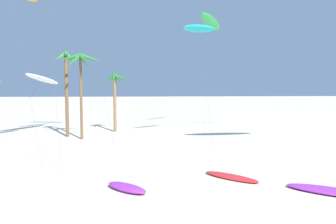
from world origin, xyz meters
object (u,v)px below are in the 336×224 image
Objects in this scene: palm_tree_4 at (115,84)px; flying_kite_2 at (199,29)px; grounded_kite_3 at (231,177)px; flying_kite_5 at (211,22)px; palm_tree_3 at (80,66)px; flying_kite_7 at (43,79)px; grounded_kite_2 at (127,187)px; palm_tree_2 at (66,71)px; grounded_kite_1 at (333,191)px.

flying_kite_2 is at bearing -36.83° from palm_tree_4.
flying_kite_2 is at bearing 90.23° from grounded_kite_3.
palm_tree_3 is at bearing -152.76° from flying_kite_5.
palm_tree_3 is at bearing -48.95° from flying_kite_7.
flying_kite_7 is 2.65× the size of grounded_kite_2.
palm_tree_3 is 20.10m from flying_kite_5.
flying_kite_2 reaches higher than palm_tree_2.
palm_tree_3 reaches higher than flying_kite_7.
grounded_kite_2 is at bearing 174.29° from grounded_kite_1.
flying_kite_2 reaches higher than grounded_kite_1.
palm_tree_2 reaches higher than palm_tree_4.
palm_tree_3 reaches higher than grounded_kite_2.
grounded_kite_1 is 13.12m from grounded_kite_2.
flying_kite_5 is at bearing 9.75° from palm_tree_4.
grounded_kite_1 reaches higher than grounded_kite_3.
palm_tree_3 is 14.71m from flying_kite_2.
flying_kite_5 reaches higher than palm_tree_4.
palm_tree_2 is 1.32× the size of palm_tree_4.
grounded_kite_2 reaches higher than grounded_kite_1.
flying_kite_2 reaches higher than palm_tree_4.
grounded_kite_2 is (3.08, -28.20, -6.30)m from palm_tree_4.
grounded_kite_1 is at bearing -5.71° from grounded_kite_2.
grounded_kite_2 is (-10.28, -30.49, -15.02)m from flying_kite_5.
flying_kite_5 is at bearing 3.61° from flying_kite_7.
grounded_kite_3 is (0.07, -17.70, -12.88)m from flying_kite_2.
palm_tree_4 is at bearing 96.23° from grounded_kite_2.
palm_tree_2 is 0.78× the size of flying_kite_2.
flying_kite_5 reaches higher than flying_kite_2.
flying_kite_5 is at bearing 94.99° from grounded_kite_1.
flying_kite_7 is at bearing 156.95° from flying_kite_2.
flying_kite_7 is at bearing 114.06° from grounded_kite_2.
grounded_kite_2 is at bearing -108.63° from flying_kite_5.
grounded_kite_1 is 1.38× the size of grounded_kite_3.
palm_tree_3 is 2.48× the size of grounded_kite_3.
flying_kite_2 is (16.10, -3.53, 4.89)m from palm_tree_2.
flying_kite_2 is 4.08× the size of grounded_kite_2.
palm_tree_3 is at bearing 174.30° from flying_kite_2.
grounded_kite_2 is at bearing -83.77° from palm_tree_4.
palm_tree_2 is 27.86m from grounded_kite_3.
palm_tree_4 is 0.91× the size of flying_kite_7.
palm_tree_3 is 0.62× the size of flying_kite_5.
palm_tree_4 is 1.41× the size of grounded_kite_1.
grounded_kite_3 is (16.17, -21.23, -7.99)m from palm_tree_2.
flying_kite_5 is at bearing 71.37° from grounded_kite_2.
flying_kite_2 is 22.85m from flying_kite_7.
grounded_kite_1 is 1.72× the size of grounded_kite_2.
flying_kite_7 is at bearing 127.75° from grounded_kite_3.
palm_tree_2 is at bearing -142.85° from palm_tree_4.
palm_tree_2 is at bearing -160.91° from flying_kite_5.
grounded_kite_3 is (-2.84, -27.81, -15.09)m from flying_kite_5.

